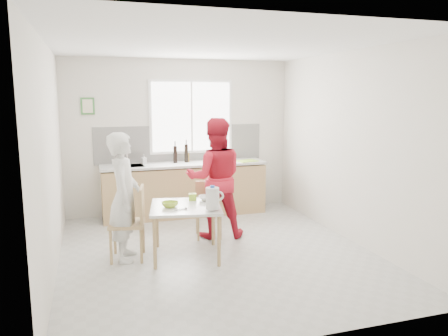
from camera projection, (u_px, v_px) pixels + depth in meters
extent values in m
plane|color=#B7B7B2|center=(216.00, 252.00, 5.85)|extent=(4.50, 4.50, 0.00)
plane|color=silver|center=(180.00, 137.00, 7.75)|extent=(4.00, 0.00, 4.00)
plane|color=silver|center=(294.00, 187.00, 3.51)|extent=(4.00, 0.00, 4.00)
plane|color=silver|center=(50.00, 159.00, 5.04)|extent=(0.00, 4.50, 4.50)
plane|color=silver|center=(350.00, 147.00, 6.22)|extent=(0.00, 4.50, 4.50)
plane|color=white|center=(215.00, 45.00, 5.40)|extent=(4.50, 4.50, 0.00)
cube|color=white|center=(191.00, 117.00, 7.73)|extent=(1.50, 0.03, 1.30)
cube|color=white|center=(192.00, 117.00, 7.71)|extent=(1.40, 0.02, 1.20)
cube|color=white|center=(192.00, 117.00, 7.71)|extent=(0.03, 0.03, 1.20)
cube|color=white|center=(181.00, 144.00, 7.76)|extent=(3.00, 0.02, 0.65)
cube|color=#3B803A|center=(88.00, 106.00, 7.19)|extent=(0.22, 0.02, 0.28)
cube|color=beige|center=(88.00, 106.00, 7.18)|extent=(0.16, 0.01, 0.22)
cube|color=tan|center=(185.00, 191.00, 7.62)|extent=(2.80, 0.60, 0.86)
cube|color=#3F3326|center=(185.00, 212.00, 7.68)|extent=(2.80, 0.54, 0.10)
cube|color=silver|center=(184.00, 164.00, 7.54)|extent=(2.84, 0.64, 0.04)
cube|color=#A5A5AA|center=(128.00, 167.00, 7.26)|extent=(0.50, 0.40, 0.03)
cylinder|color=silver|center=(127.00, 154.00, 7.38)|extent=(0.02, 0.02, 0.36)
torus|color=silver|center=(127.00, 144.00, 7.28)|extent=(0.02, 0.18, 0.18)
cube|color=silver|center=(186.00, 207.00, 5.61)|extent=(1.03, 1.03, 0.04)
cylinder|color=tan|center=(155.00, 244.00, 5.24)|extent=(0.04, 0.04, 0.63)
cylinder|color=tan|center=(157.00, 225.00, 6.00)|extent=(0.04, 0.04, 0.63)
cylinder|color=tan|center=(219.00, 242.00, 5.33)|extent=(0.04, 0.04, 0.63)
cylinder|color=tan|center=(213.00, 223.00, 6.09)|extent=(0.04, 0.04, 0.63)
cube|color=tan|center=(127.00, 224.00, 5.56)|extent=(0.51, 0.51, 0.04)
cube|color=tan|center=(142.00, 204.00, 5.54)|extent=(0.11, 0.41, 0.45)
cylinder|color=tan|center=(115.00, 238.00, 5.76)|extent=(0.04, 0.04, 0.44)
cylinder|color=tan|center=(111.00, 247.00, 5.39)|extent=(0.04, 0.04, 0.44)
cylinder|color=tan|center=(143.00, 237.00, 5.80)|extent=(0.04, 0.04, 0.44)
cylinder|color=tan|center=(141.00, 246.00, 5.44)|extent=(0.04, 0.04, 0.44)
cube|color=tan|center=(208.00, 210.00, 6.42)|extent=(0.44, 0.44, 0.04)
cube|color=tan|center=(207.00, 194.00, 6.56)|extent=(0.36, 0.09, 0.39)
cylinder|color=tan|center=(198.00, 228.00, 6.28)|extent=(0.03, 0.03, 0.39)
cylinder|color=tan|center=(220.00, 227.00, 6.32)|extent=(0.03, 0.03, 0.39)
cylinder|color=tan|center=(197.00, 221.00, 6.60)|extent=(0.03, 0.03, 0.39)
cylinder|color=tan|center=(218.00, 221.00, 6.64)|extent=(0.03, 0.03, 0.39)
imported|color=white|center=(124.00, 197.00, 5.49)|extent=(0.50, 0.66, 1.63)
imported|color=red|center=(215.00, 178.00, 6.38)|extent=(0.96, 0.81, 1.76)
imported|color=#A7CF2F|center=(170.00, 204.00, 5.53)|extent=(0.25, 0.25, 0.07)
imported|color=white|center=(208.00, 198.00, 5.88)|extent=(0.28, 0.28, 0.06)
cylinder|color=white|center=(212.00, 198.00, 5.34)|extent=(0.17, 0.17, 0.26)
cylinder|color=blue|center=(212.00, 187.00, 5.32)|extent=(0.06, 0.06, 0.03)
torus|color=white|center=(219.00, 196.00, 5.36)|extent=(0.13, 0.05, 0.13)
cube|color=#9ED030|center=(193.00, 197.00, 5.88)|extent=(0.12, 0.12, 0.09)
cylinder|color=#A5A5AA|center=(180.00, 209.00, 5.38)|extent=(0.16, 0.04, 0.01)
cube|color=#A1DA32|center=(247.00, 161.00, 7.74)|extent=(0.40, 0.33, 0.01)
cylinder|color=black|center=(186.00, 153.00, 7.60)|extent=(0.07, 0.07, 0.32)
cylinder|color=black|center=(175.00, 154.00, 7.54)|extent=(0.07, 0.07, 0.30)
cylinder|color=olive|center=(188.00, 157.00, 7.68)|extent=(0.06, 0.06, 0.16)
imported|color=#999999|center=(144.00, 159.00, 7.40)|extent=(0.10, 0.10, 0.17)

